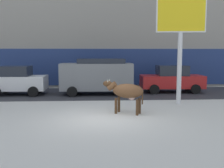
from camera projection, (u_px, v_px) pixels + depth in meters
The scene contains 8 objects.
ground_plane at pixel (102, 119), 11.04m from camera, with size 120.00×120.00×0.00m, color silver.
road_strip at pixel (100, 93), 18.02m from camera, with size 60.00×5.60×0.01m, color #333338.
building_facade at pixel (98, 9), 23.30m from camera, with size 44.00×6.10×13.00m.
cow_brown at pixel (126, 91), 11.92m from camera, with size 1.89×1.17×1.54m.
billboard at pixel (181, 21), 13.82m from camera, with size 2.53×0.51×5.56m.
car_white_hatchback at pixel (18, 80), 17.30m from camera, with size 3.54×1.99×1.86m.
car_grey_van at pixel (97, 75), 17.42m from camera, with size 4.64×2.20×2.32m.
car_red_sedan at pixel (172, 79), 18.43m from camera, with size 4.24×2.06×1.84m.
Camera 1 is at (-0.22, -10.81, 2.70)m, focal length 43.20 mm.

